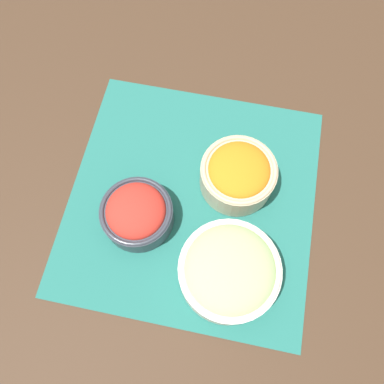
% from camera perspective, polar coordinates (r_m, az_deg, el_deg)
% --- Properties ---
extents(ground_plane, '(3.00, 3.00, 0.00)m').
position_cam_1_polar(ground_plane, '(0.72, 0.00, -0.97)').
color(ground_plane, '#422D1E').
extents(placemat, '(0.47, 0.46, 0.00)m').
position_cam_1_polar(placemat, '(0.72, 0.00, -0.92)').
color(placemat, '#236B60').
rests_on(placemat, ground_plane).
extents(tomato_bowl, '(0.13, 0.13, 0.07)m').
position_cam_1_polar(tomato_bowl, '(0.67, -8.40, -3.18)').
color(tomato_bowl, '#333842').
rests_on(tomato_bowl, placemat).
extents(carrot_bowl, '(0.14, 0.14, 0.08)m').
position_cam_1_polar(carrot_bowl, '(0.69, 7.02, 2.75)').
color(carrot_bowl, '#C6B28E').
rests_on(carrot_bowl, placemat).
extents(cucumber_bowl, '(0.17, 0.17, 0.09)m').
position_cam_1_polar(cucumber_bowl, '(0.64, 5.65, -11.87)').
color(cucumber_bowl, silver).
rests_on(cucumber_bowl, placemat).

